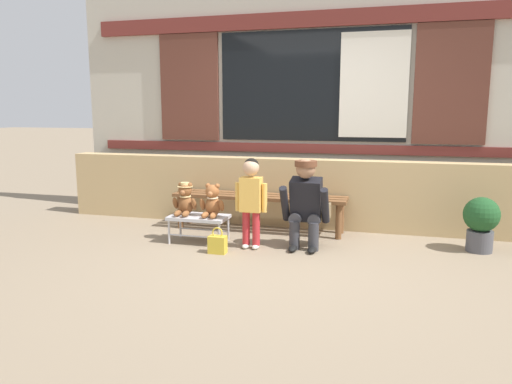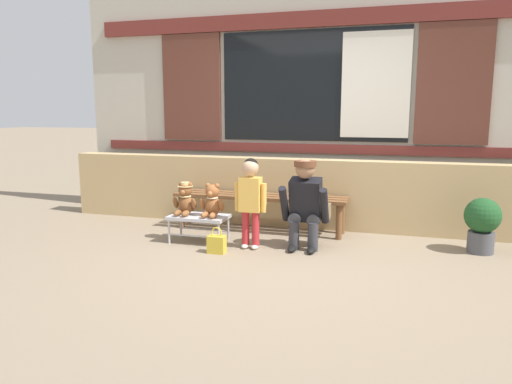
{
  "view_description": "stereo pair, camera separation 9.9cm",
  "coord_description": "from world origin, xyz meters",
  "px_view_note": "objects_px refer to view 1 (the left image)",
  "views": [
    {
      "loc": [
        1.01,
        -4.45,
        1.45
      ],
      "look_at": [
        -0.4,
        0.62,
        0.55
      ],
      "focal_mm": 33.88,
      "sensor_mm": 36.0,
      "label": 1
    },
    {
      "loc": [
        1.1,
        -4.43,
        1.45
      ],
      "look_at": [
        -0.4,
        0.62,
        0.55
      ],
      "focal_mm": 33.88,
      "sensor_mm": 36.0,
      "label": 2
    }
  ],
  "objects_px": {
    "handbag_on_ground": "(218,244)",
    "teddy_bear_plain": "(212,202)",
    "small_display_bench": "(199,219)",
    "child_standing": "(251,193)",
    "wooden_bench_long": "(259,200)",
    "adult_crouching": "(307,203)",
    "potted_plant": "(481,221)",
    "teddy_bear_with_hat": "(185,200)"
  },
  "relations": [
    {
      "from": "small_display_bench",
      "to": "potted_plant",
      "type": "relative_size",
      "value": 1.12
    },
    {
      "from": "teddy_bear_with_hat",
      "to": "potted_plant",
      "type": "xyz_separation_m",
      "value": [
        3.09,
        0.44,
        -0.15
      ]
    },
    {
      "from": "wooden_bench_long",
      "to": "child_standing",
      "type": "xyz_separation_m",
      "value": [
        0.12,
        -0.76,
        0.22
      ]
    },
    {
      "from": "wooden_bench_long",
      "to": "potted_plant",
      "type": "distance_m",
      "value": 2.44
    },
    {
      "from": "small_display_bench",
      "to": "handbag_on_ground",
      "type": "distance_m",
      "value": 0.51
    },
    {
      "from": "small_display_bench",
      "to": "adult_crouching",
      "type": "relative_size",
      "value": 0.67
    },
    {
      "from": "small_display_bench",
      "to": "child_standing",
      "type": "bearing_deg",
      "value": -6.8
    },
    {
      "from": "wooden_bench_long",
      "to": "teddy_bear_with_hat",
      "type": "distance_m",
      "value": 0.96
    },
    {
      "from": "small_display_bench",
      "to": "teddy_bear_plain",
      "type": "bearing_deg",
      "value": 0.51
    },
    {
      "from": "small_display_bench",
      "to": "teddy_bear_with_hat",
      "type": "relative_size",
      "value": 1.76
    },
    {
      "from": "potted_plant",
      "to": "teddy_bear_with_hat",
      "type": "bearing_deg",
      "value": -171.82
    },
    {
      "from": "teddy_bear_plain",
      "to": "adult_crouching",
      "type": "xyz_separation_m",
      "value": [
        1.02,
        0.1,
        0.02
      ]
    },
    {
      "from": "child_standing",
      "to": "adult_crouching",
      "type": "distance_m",
      "value": 0.59
    },
    {
      "from": "adult_crouching",
      "to": "handbag_on_ground",
      "type": "relative_size",
      "value": 3.49
    },
    {
      "from": "small_display_bench",
      "to": "teddy_bear_plain",
      "type": "xyz_separation_m",
      "value": [
        0.16,
        0.0,
        0.2
      ]
    },
    {
      "from": "adult_crouching",
      "to": "handbag_on_ground",
      "type": "xyz_separation_m",
      "value": [
        -0.84,
        -0.44,
        -0.38
      ]
    },
    {
      "from": "handbag_on_ground",
      "to": "teddy_bear_plain",
      "type": "bearing_deg",
      "value": 117.97
    },
    {
      "from": "teddy_bear_plain",
      "to": "potted_plant",
      "type": "height_order",
      "value": "teddy_bear_plain"
    },
    {
      "from": "teddy_bear_with_hat",
      "to": "adult_crouching",
      "type": "xyz_separation_m",
      "value": [
        1.34,
        0.1,
        0.01
      ]
    },
    {
      "from": "teddy_bear_plain",
      "to": "potted_plant",
      "type": "bearing_deg",
      "value": 9.13
    },
    {
      "from": "wooden_bench_long",
      "to": "child_standing",
      "type": "bearing_deg",
      "value": -81.07
    },
    {
      "from": "child_standing",
      "to": "small_display_bench",
      "type": "bearing_deg",
      "value": 173.2
    },
    {
      "from": "small_display_bench",
      "to": "handbag_on_ground",
      "type": "relative_size",
      "value": 2.35
    },
    {
      "from": "potted_plant",
      "to": "handbag_on_ground",
      "type": "bearing_deg",
      "value": -163.15
    },
    {
      "from": "handbag_on_ground",
      "to": "potted_plant",
      "type": "xyz_separation_m",
      "value": [
        2.59,
        0.78,
        0.23
      ]
    },
    {
      "from": "teddy_bear_plain",
      "to": "potted_plant",
      "type": "xyz_separation_m",
      "value": [
        2.77,
        0.45,
        -0.14
      ]
    },
    {
      "from": "small_display_bench",
      "to": "potted_plant",
      "type": "height_order",
      "value": "potted_plant"
    },
    {
      "from": "handbag_on_ground",
      "to": "potted_plant",
      "type": "height_order",
      "value": "potted_plant"
    },
    {
      "from": "wooden_bench_long",
      "to": "potted_plant",
      "type": "height_order",
      "value": "potted_plant"
    },
    {
      "from": "teddy_bear_plain",
      "to": "handbag_on_ground",
      "type": "xyz_separation_m",
      "value": [
        0.18,
        -0.34,
        -0.37
      ]
    },
    {
      "from": "adult_crouching",
      "to": "handbag_on_ground",
      "type": "height_order",
      "value": "adult_crouching"
    },
    {
      "from": "potted_plant",
      "to": "wooden_bench_long",
      "type": "bearing_deg",
      "value": 174.34
    },
    {
      "from": "wooden_bench_long",
      "to": "child_standing",
      "type": "height_order",
      "value": "child_standing"
    },
    {
      "from": "small_display_bench",
      "to": "child_standing",
      "type": "distance_m",
      "value": 0.71
    },
    {
      "from": "wooden_bench_long",
      "to": "adult_crouching",
      "type": "relative_size",
      "value": 2.21
    },
    {
      "from": "wooden_bench_long",
      "to": "teddy_bear_with_hat",
      "type": "relative_size",
      "value": 5.78
    },
    {
      "from": "teddy_bear_plain",
      "to": "child_standing",
      "type": "distance_m",
      "value": 0.49
    },
    {
      "from": "teddy_bear_plain",
      "to": "handbag_on_ground",
      "type": "bearing_deg",
      "value": -62.03
    },
    {
      "from": "child_standing",
      "to": "potted_plant",
      "type": "bearing_deg",
      "value": 12.71
    },
    {
      "from": "child_standing",
      "to": "adult_crouching",
      "type": "xyz_separation_m",
      "value": [
        0.56,
        0.17,
        -0.11
      ]
    },
    {
      "from": "teddy_bear_with_hat",
      "to": "small_display_bench",
      "type": "bearing_deg",
      "value": -0.77
    },
    {
      "from": "wooden_bench_long",
      "to": "adult_crouching",
      "type": "distance_m",
      "value": 0.9
    }
  ]
}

